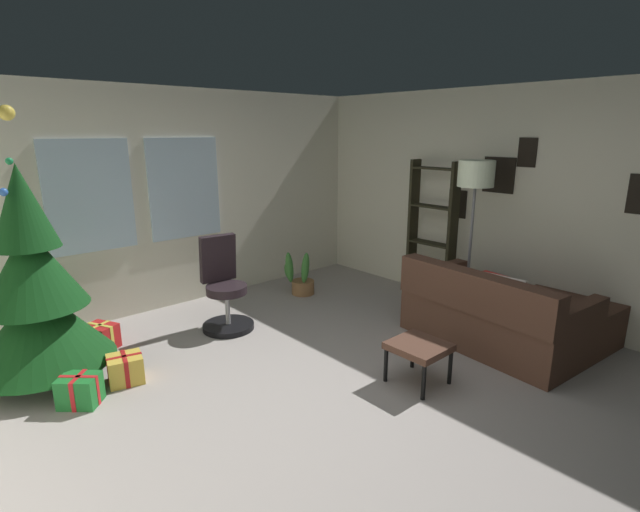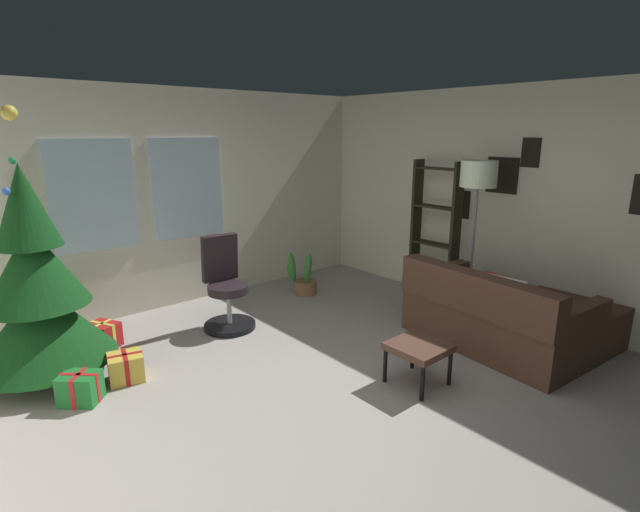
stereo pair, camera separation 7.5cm
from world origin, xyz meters
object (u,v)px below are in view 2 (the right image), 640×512
Objects in this scene: couch at (512,318)px; bookshelf at (435,238)px; office_chair at (226,293)px; gift_box_gold at (126,367)px; potted_plant at (302,280)px; gift_box_red at (103,335)px; floor_lamp at (478,184)px; holiday_tree at (38,293)px; gift_box_green at (80,388)px; footstool at (418,350)px.

bookshelf reaches higher than couch.
bookshelf is (0.56, 1.38, 0.51)m from couch.
gift_box_gold is at bearing -160.23° from office_chair.
office_chair is 1.36m from potted_plant.
gift_box_red is at bearing 139.76° from couch.
couch is at bearing -109.86° from floor_lamp.
holiday_tree reaches higher than gift_box_green.
gift_box_red is 1.06m from gift_box_green.
potted_plant is at bearing 114.20° from floor_lamp.
gift_box_green is (-3.62, 1.72, -0.17)m from couch.
footstool is 0.25× the size of floor_lamp.
bookshelf reaches higher than gift_box_green.
couch is 0.80× the size of holiday_tree.
holiday_tree reaches higher than bookshelf.
office_chair is 0.58× the size of bookshelf.
floor_lamp is (2.18, -1.64, 1.16)m from office_chair.
couch reaches higher than gift_box_green.
bookshelf is at bearing -45.29° from potted_plant.
potted_plant is at bearing 4.11° from holiday_tree.
bookshelf is 1.80m from potted_plant.
holiday_tree reaches higher than potted_plant.
floor_lamp is (0.23, 0.65, 1.27)m from couch.
bookshelf is at bearing -6.81° from gift_box_gold.
couch reaches higher than gift_box_gold.
gift_box_green is 4.25m from bookshelf.
bookshelf reaches higher than gift_box_red.
gift_box_green is at bearing 164.54° from floor_lamp.
gift_box_red is at bearing 149.22° from floor_lamp.
office_chair is (1.68, 0.58, 0.28)m from gift_box_green.
gift_box_red is at bearing 162.73° from office_chair.
floor_lamp reaches higher than gift_box_green.
gift_box_green is 4.25m from floor_lamp.
office_chair is at bearing 143.02° from floor_lamp.
bookshelf is at bearing 66.31° from floor_lamp.
office_chair is at bearing -167.23° from potted_plant.
gift_box_gold is (0.49, -0.53, -0.66)m from holiday_tree.
office_chair is at bearing 18.95° from gift_box_green.
gift_box_red is 1.29m from office_chair.
footstool is at bearing -34.72° from gift_box_green.
gift_box_red is (0.56, 0.30, -0.65)m from holiday_tree.
bookshelf is at bearing 68.08° from couch.
couch reaches higher than footstool.
gift_box_red is at bearing 85.41° from gift_box_gold.
gift_box_red is 0.36× the size of office_chair.
couch reaches higher than potted_plant.
office_chair is at bearing 105.63° from footstool.
floor_lamp reaches higher than footstool.
floor_lamp reaches higher than gift_box_gold.
gift_box_green reaches higher than gift_box_gold.
floor_lamp reaches higher than couch.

